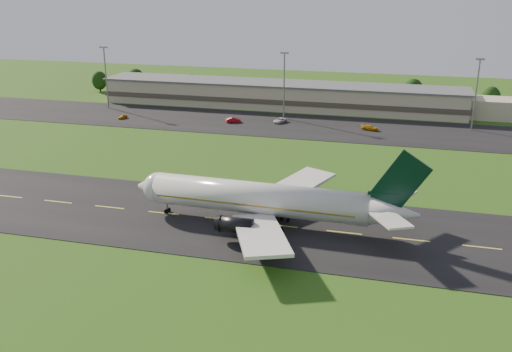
% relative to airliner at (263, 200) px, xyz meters
% --- Properties ---
extents(ground, '(360.00, 360.00, 0.00)m').
position_rel_airliner_xyz_m(ground, '(-18.88, 0.02, -4.66)').
color(ground, '#2A4B12').
rests_on(ground, ground).
extents(taxiway, '(220.00, 30.00, 0.10)m').
position_rel_airliner_xyz_m(taxiway, '(-18.88, 0.02, -4.61)').
color(taxiway, black).
rests_on(taxiway, ground).
extents(apron, '(260.00, 30.00, 0.10)m').
position_rel_airliner_xyz_m(apron, '(-18.88, 72.02, -4.61)').
color(apron, black).
rests_on(apron, ground).
extents(airliner, '(51.28, 42.17, 15.57)m').
position_rel_airliner_xyz_m(airliner, '(0.00, 0.00, 0.00)').
color(airliner, silver).
rests_on(airliner, ground).
extents(terminal, '(145.00, 16.00, 8.40)m').
position_rel_airliner_xyz_m(terminal, '(-12.48, 96.21, -0.67)').
color(terminal, beige).
rests_on(terminal, ground).
extents(light_mast_west, '(2.40, 1.20, 20.35)m').
position_rel_airliner_xyz_m(light_mast_west, '(-73.88, 80.02, 8.08)').
color(light_mast_west, gray).
rests_on(light_mast_west, ground).
extents(light_mast_centre, '(2.40, 1.20, 20.35)m').
position_rel_airliner_xyz_m(light_mast_centre, '(-13.88, 80.02, 8.08)').
color(light_mast_centre, gray).
rests_on(light_mast_centre, ground).
extents(light_mast_east, '(2.40, 1.20, 20.35)m').
position_rel_airliner_xyz_m(light_mast_east, '(41.12, 80.02, 8.08)').
color(light_mast_east, gray).
rests_on(light_mast_east, ground).
extents(tree_line, '(191.78, 9.26, 10.79)m').
position_rel_airliner_xyz_m(tree_line, '(16.78, 105.92, 0.34)').
color(tree_line, black).
rests_on(tree_line, ground).
extents(service_vehicle_a, '(1.95, 3.65, 1.18)m').
position_rel_airliner_xyz_m(service_vehicle_a, '(-61.95, 67.12, -3.97)').
color(service_vehicle_a, orange).
rests_on(service_vehicle_a, apron).
extents(service_vehicle_b, '(4.70, 3.33, 1.47)m').
position_rel_airliner_xyz_m(service_vehicle_b, '(-27.32, 70.94, -3.83)').
color(service_vehicle_b, '#A80B15').
rests_on(service_vehicle_b, apron).
extents(service_vehicle_c, '(3.91, 5.51, 1.39)m').
position_rel_airliner_xyz_m(service_vehicle_c, '(-13.74, 74.48, -3.86)').
color(service_vehicle_c, silver).
rests_on(service_vehicle_c, apron).
extents(service_vehicle_d, '(5.30, 3.44, 1.43)m').
position_rel_airliner_xyz_m(service_vehicle_d, '(13.03, 72.04, -3.85)').
color(service_vehicle_d, '#C7800B').
rests_on(service_vehicle_d, apron).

